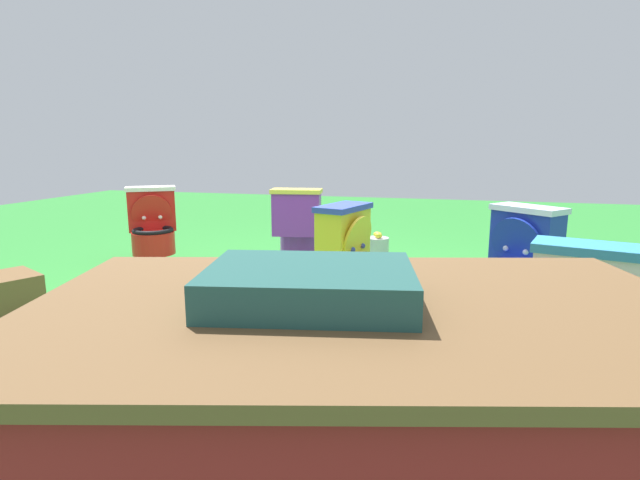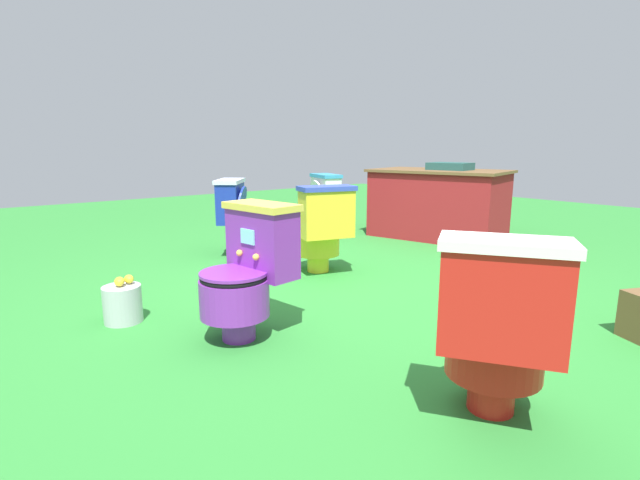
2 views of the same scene
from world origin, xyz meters
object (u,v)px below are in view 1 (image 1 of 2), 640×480
(toilet_red, at_px, (153,227))
(toilet_blue, at_px, (514,263))
(vendor_table, at_px, (361,457))
(toilet_purple, at_px, (299,227))
(small_crate, at_px, (12,293))
(toilet_white, at_px, (586,322))
(lemon_bucket, at_px, (377,248))
(toilet_yellow, at_px, (358,260))

(toilet_red, distance_m, toilet_blue, 3.07)
(vendor_table, bearing_deg, toilet_purple, -70.31)
(toilet_blue, height_order, small_crate, toilet_blue)
(vendor_table, height_order, small_crate, vendor_table)
(toilet_purple, bearing_deg, vendor_table, -78.63)
(small_crate, bearing_deg, toilet_white, 174.22)
(toilet_blue, xyz_separation_m, small_crate, (3.21, 0.69, -0.24))
(toilet_white, relative_size, small_crate, 1.88)
(vendor_table, bearing_deg, small_crate, -29.83)
(toilet_blue, relative_size, small_crate, 1.88)
(small_crate, bearing_deg, toilet_blue, -167.85)
(toilet_red, distance_m, lemon_bucket, 2.10)
(toilet_purple, height_order, toilet_red, same)
(toilet_yellow, bearing_deg, small_crate, -60.57)
(toilet_yellow, height_order, toilet_blue, same)
(toilet_white, bearing_deg, vendor_table, -107.14)
(toilet_yellow, distance_m, small_crate, 2.32)
(toilet_yellow, relative_size, vendor_table, 0.45)
(toilet_purple, xyz_separation_m, toilet_blue, (-1.71, 0.94, 0.00))
(toilet_blue, relative_size, vendor_table, 0.45)
(small_crate, height_order, lemon_bucket, lemon_bucket)
(toilet_red, relative_size, toilet_white, 1.00)
(toilet_purple, relative_size, toilet_white, 1.00)
(toilet_purple, relative_size, small_crate, 1.88)
(toilet_purple, bearing_deg, small_crate, -140.90)
(toilet_red, bearing_deg, toilet_yellow, 125.26)
(lemon_bucket, bearing_deg, small_crate, 44.54)
(toilet_purple, bearing_deg, lemon_bucket, 28.23)
(vendor_table, bearing_deg, lemon_bucket, -82.48)
(toilet_yellow, height_order, vendor_table, vendor_table)
(toilet_yellow, xyz_separation_m, lemon_bucket, (0.10, -1.60, -0.26))
(toilet_purple, xyz_separation_m, toilet_red, (1.29, 0.31, 0.00))
(toilet_red, xyz_separation_m, toilet_white, (-3.17, 1.67, 0.00))
(toilet_yellow, distance_m, lemon_bucket, 1.62)
(toilet_yellow, bearing_deg, toilet_white, 69.48)
(toilet_purple, relative_size, toilet_blue, 1.00)
(toilet_yellow, height_order, lemon_bucket, toilet_yellow)
(toilet_purple, bearing_deg, toilet_red, -174.94)
(small_crate, xyz_separation_m, lemon_bucket, (-2.15, -2.11, -0.01))
(toilet_red, bearing_deg, lemon_bucket, 169.18)
(toilet_white, bearing_deg, lemon_bucket, 132.45)
(toilet_red, distance_m, vendor_table, 3.72)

